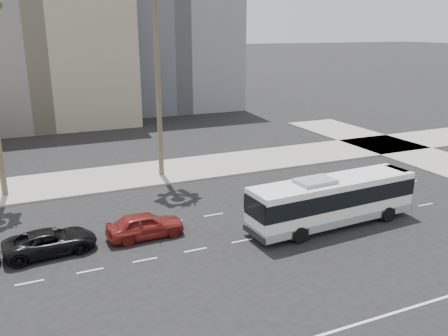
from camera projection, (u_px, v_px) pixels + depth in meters
ground at (284, 233)px, 29.30m from camera, size 700.00×700.00×0.00m
sidewalk_north at (198, 167)px, 42.86m from camera, size 120.00×7.00×0.15m
midrise_beige_west at (34, 55)px, 61.51m from camera, size 24.00×18.00×18.00m
midrise_gray_center at (163, 25)px, 74.20m from camera, size 20.00×20.00×26.00m
city_bus at (333, 199)px, 29.98m from camera, size 11.89×3.30×3.38m
car_a at (145, 225)px, 28.45m from camera, size 2.01×4.79×1.62m
car_b at (51, 242)px, 26.45m from camera, size 2.78×5.30×1.42m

